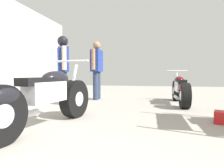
{
  "coord_description": "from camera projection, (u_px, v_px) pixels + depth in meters",
  "views": [
    {
      "loc": [
        0.73,
        0.06,
        0.78
      ],
      "look_at": [
        -0.03,
        3.88,
        0.58
      ],
      "focal_mm": 31.26,
      "sensor_mm": 36.0,
      "label": 1
    }
  ],
  "objects": [
    {
      "name": "mechanic_in_blue",
      "position": [
        97.0,
        67.0,
        5.9
      ],
      "size": [
        0.28,
        0.71,
        1.75
      ],
      "color": "#2D3851",
      "rests_on": "ground_plane"
    },
    {
      "name": "motorcycle_black_naked",
      "position": [
        180.0,
        90.0,
        4.97
      ],
      "size": [
        0.56,
        1.89,
        0.88
      ],
      "color": "black",
      "rests_on": "ground_plane"
    },
    {
      "name": "ground_plane",
      "position": [
        112.0,
        114.0,
        3.75
      ],
      "size": [
        17.73,
        17.73,
        0.0
      ],
      "primitive_type": "plane",
      "color": "#9E998E"
    },
    {
      "name": "motorcycle_maroon_cruiser",
      "position": [
        43.0,
        98.0,
        2.75
      ],
      "size": [
        0.75,
        2.18,
        1.02
      ],
      "color": "black",
      "rests_on": "ground_plane"
    },
    {
      "name": "mechanic_with_helmet",
      "position": [
        63.0,
        63.0,
        4.98
      ],
      "size": [
        0.44,
        0.64,
        1.74
      ],
      "color": "#2D3851",
      "rests_on": "ground_plane"
    }
  ]
}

